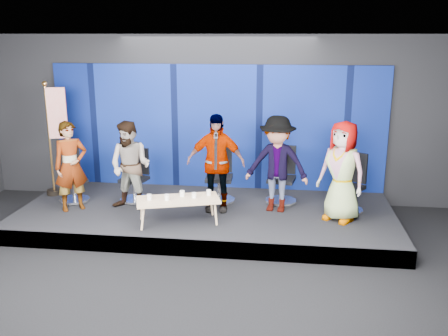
{
  "coord_description": "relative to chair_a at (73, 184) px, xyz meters",
  "views": [
    {
      "loc": [
        1.47,
        -6.3,
        3.51
      ],
      "look_at": [
        0.35,
        2.4,
        1.14
      ],
      "focal_mm": 40.0,
      "sensor_mm": 36.0,
      "label": 1
    }
  ],
  "objects": [
    {
      "name": "chair_e",
      "position": [
        5.32,
        0.08,
        0.02
      ],
      "size": [
        0.86,
        0.86,
        1.1
      ],
      "rotation": [
        0.0,
        0.0,
        -0.61
      ],
      "color": "silver",
      "rests_on": "riser"
    },
    {
      "name": "mug_a",
      "position": [
        1.83,
        -1.01,
        0.15
      ],
      "size": [
        0.08,
        0.08,
        0.1
      ],
      "primitive_type": "cylinder",
      "color": "white",
      "rests_on": "coffee_table"
    },
    {
      "name": "flag_stand",
      "position": [
        -0.46,
        0.37,
        0.89
      ],
      "size": [
        0.53,
        0.31,
        2.32
      ],
      "rotation": [
        0.0,
        0.0,
        0.26
      ],
      "color": "black",
      "rests_on": "riser"
    },
    {
      "name": "ground",
      "position": [
        2.67,
        -2.62,
        -0.64
      ],
      "size": [
        10.0,
        10.0,
        0.0
      ],
      "primitive_type": "plane",
      "color": "black",
      "rests_on": "ground"
    },
    {
      "name": "mug_d",
      "position": [
        2.57,
        -0.81,
        0.14
      ],
      "size": [
        0.08,
        0.08,
        0.09
      ],
      "primitive_type": "cylinder",
      "color": "white",
      "rests_on": "coffee_table"
    },
    {
      "name": "chair_a",
      "position": [
        0.0,
        0.0,
        0.0
      ],
      "size": [
        0.82,
        0.82,
        1.03
      ],
      "rotation": [
        0.0,
        0.0,
        0.67
      ],
      "color": "silver",
      "rests_on": "riser"
    },
    {
      "name": "room_walls",
      "position": [
        2.67,
        -2.62,
        1.79
      ],
      "size": [
        10.02,
        8.02,
        3.51
      ],
      "color": "black",
      "rests_on": "ground"
    },
    {
      "name": "mug_c",
      "position": [
        2.35,
        -0.75,
        0.15
      ],
      "size": [
        0.09,
        0.09,
        0.1
      ],
      "primitive_type": "cylinder",
      "color": "white",
      "rests_on": "coffee_table"
    },
    {
      "name": "backdrop",
      "position": [
        2.67,
        1.33,
        0.96
      ],
      "size": [
        7.0,
        0.08,
        2.6
      ],
      "primitive_type": "cube",
      "color": "#06124F",
      "rests_on": "riser"
    },
    {
      "name": "mug_e",
      "position": [
        2.8,
        -0.61,
        0.15
      ],
      "size": [
        0.08,
        0.08,
        0.1
      ],
      "primitive_type": "cylinder",
      "color": "white",
      "rests_on": "coffee_table"
    },
    {
      "name": "chair_d",
      "position": [
        4.08,
        0.46,
        0.02
      ],
      "size": [
        0.72,
        0.72,
        1.1
      ],
      "rotation": [
        0.0,
        0.0,
        -0.17
      ],
      "color": "silver",
      "rests_on": "riser"
    },
    {
      "name": "mug_b",
      "position": [
        2.13,
        -0.98,
        0.15
      ],
      "size": [
        0.09,
        0.09,
        0.1
      ],
      "primitive_type": "cylinder",
      "color": "white",
      "rests_on": "coffee_table"
    },
    {
      "name": "panelist_d",
      "position": [
        3.98,
        -0.04,
        0.55
      ],
      "size": [
        1.25,
        0.85,
        1.79
      ],
      "primitive_type": "imported",
      "rotation": [
        0.0,
        0.0,
        -0.17
      ],
      "color": "black",
      "rests_on": "riser"
    },
    {
      "name": "coffee_table",
      "position": [
        2.3,
        -0.89,
        0.06
      ],
      "size": [
        1.54,
        1.01,
        0.44
      ],
      "rotation": [
        0.0,
        0.0,
        0.31
      ],
      "color": "tan",
      "rests_on": "riser"
    },
    {
      "name": "panelist_b",
      "position": [
        1.29,
        -0.31,
        0.5
      ],
      "size": [
        0.92,
        0.78,
        1.68
      ],
      "primitive_type": "imported",
      "rotation": [
        0.0,
        0.0,
        -0.2
      ],
      "color": "black",
      "rests_on": "riser"
    },
    {
      "name": "chair_b",
      "position": [
        1.21,
        0.19,
        0.0
      ],
      "size": [
        0.69,
        0.69,
        1.03
      ],
      "rotation": [
        0.0,
        0.0,
        -0.2
      ],
      "color": "silver",
      "rests_on": "riser"
    },
    {
      "name": "panelist_c",
      "position": [
        2.86,
        -0.15,
        0.57
      ],
      "size": [
        1.08,
        0.49,
        1.82
      ],
      "primitive_type": "imported",
      "rotation": [
        0.0,
        0.0,
        0.04
      ],
      "color": "black",
      "rests_on": "riser"
    },
    {
      "name": "panelist_a",
      "position": [
        0.2,
        -0.46,
        0.5
      ],
      "size": [
        0.73,
        0.69,
        1.67
      ],
      "primitive_type": "imported",
      "rotation": [
        0.0,
        0.0,
        0.67
      ],
      "color": "black",
      "rests_on": "riser"
    },
    {
      "name": "panelist_e",
      "position": [
        5.12,
        -0.38,
        0.55
      ],
      "size": [
        1.03,
        0.96,
        1.78
      ],
      "primitive_type": "imported",
      "rotation": [
        0.0,
        0.0,
        -0.61
      ],
      "color": "black",
      "rests_on": "riser"
    },
    {
      "name": "chair_c",
      "position": [
        2.86,
        0.36,
        0.03
      ],
      "size": [
        0.66,
        0.66,
        1.12
      ],
      "rotation": [
        0.0,
        0.0,
        0.04
      ],
      "color": "silver",
      "rests_on": "riser"
    },
    {
      "name": "riser",
      "position": [
        2.67,
        -0.12,
        -0.49
      ],
      "size": [
        7.0,
        3.0,
        0.3
      ],
      "primitive_type": "cube",
      "color": "black",
      "rests_on": "ground"
    }
  ]
}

